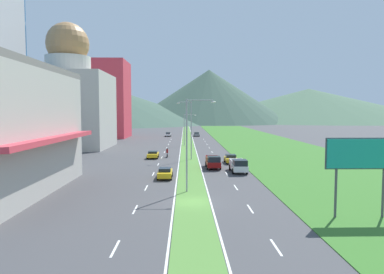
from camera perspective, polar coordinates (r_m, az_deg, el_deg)
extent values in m
plane|color=#424244|center=(33.88, 0.05, -10.60)|extent=(600.00, 600.00, 0.00)
cube|color=#518438|center=(93.16, -0.71, -1.17)|extent=(3.20, 240.00, 0.06)
cube|color=#387028|center=(95.55, 11.75, -1.13)|extent=(24.00, 240.00, 0.06)
cube|color=silver|center=(23.68, -12.39, -17.27)|extent=(0.16, 2.80, 0.01)
cube|color=silver|center=(31.96, -9.23, -11.55)|extent=(0.16, 2.80, 0.01)
cube|color=silver|center=(40.49, -7.45, -8.18)|extent=(0.16, 2.80, 0.01)
cube|color=silver|center=(49.13, -6.31, -5.99)|extent=(0.16, 2.80, 0.01)
cube|color=silver|center=(57.83, -5.52, -4.46)|extent=(0.16, 2.80, 0.01)
cube|color=silver|center=(66.58, -4.94, -3.33)|extent=(0.16, 2.80, 0.01)
cube|color=silver|center=(75.35, -4.49, -2.46)|extent=(0.16, 2.80, 0.01)
cube|color=silver|center=(84.13, -4.14, -1.77)|extent=(0.16, 2.80, 0.01)
cube|color=silver|center=(92.93, -3.85, -1.21)|extent=(0.16, 2.80, 0.01)
cube|color=silver|center=(101.74, -3.61, -0.75)|extent=(0.16, 2.80, 0.01)
cube|color=silver|center=(110.56, -3.42, -0.36)|extent=(0.16, 2.80, 0.01)
cube|color=silver|center=(23.96, 13.50, -17.02)|extent=(0.16, 2.80, 0.01)
cube|color=silver|center=(32.17, 9.44, -11.44)|extent=(0.16, 2.80, 0.01)
cube|color=silver|center=(40.66, 7.14, -8.13)|extent=(0.16, 2.80, 0.01)
cube|color=silver|center=(49.27, 5.65, -5.96)|extent=(0.16, 2.80, 0.01)
cube|color=silver|center=(57.95, 4.62, -4.44)|extent=(0.16, 2.80, 0.01)
cube|color=silver|center=(66.68, 3.86, -3.31)|extent=(0.16, 2.80, 0.01)
cube|color=silver|center=(75.44, 3.28, -2.44)|extent=(0.16, 2.80, 0.01)
cube|color=silver|center=(84.21, 2.81, -1.76)|extent=(0.16, 2.80, 0.01)
cube|color=silver|center=(93.01, 2.44, -1.20)|extent=(0.16, 2.80, 0.01)
cube|color=silver|center=(101.81, 2.13, -0.74)|extent=(0.16, 2.80, 0.01)
cube|color=silver|center=(110.62, 1.87, -0.35)|extent=(0.16, 2.80, 0.01)
cube|color=silver|center=(93.16, -1.78, -1.19)|extent=(0.16, 240.00, 0.01)
cube|color=silver|center=(93.19, 0.37, -1.19)|extent=(0.16, 240.00, 0.01)
cube|color=#D83847|center=(38.56, -22.20, -0.36)|extent=(2.82, 21.86, 0.64)
cube|color=#B7B2A8|center=(88.92, -19.31, 4.03)|extent=(18.83, 18.83, 17.69)
cylinder|color=beige|center=(89.60, -19.48, 10.97)|extent=(10.39, 10.39, 3.96)
sphere|color=#B27F4C|center=(90.35, -19.56, 14.08)|extent=(9.90, 9.90, 9.90)
cube|color=#D83847|center=(121.52, -14.18, 5.91)|extent=(16.11, 16.11, 25.38)
cone|color=#3D5647|center=(278.67, -17.06, 5.54)|extent=(199.86, 199.86, 32.89)
cone|color=#3D5647|center=(280.58, 2.77, 6.62)|extent=(128.14, 128.14, 41.88)
cone|color=#47664C|center=(352.64, 18.40, 4.98)|extent=(233.99, 233.99, 30.49)
cylinder|color=#99999E|center=(37.29, -0.87, -1.45)|extent=(0.18, 0.18, 9.98)
cylinder|color=#99999E|center=(37.11, 1.30, 6.00)|extent=(2.81, 0.21, 0.10)
ellipsoid|color=silver|center=(37.14, 3.47, 5.68)|extent=(0.56, 0.28, 0.20)
cylinder|color=#99999E|center=(62.77, -0.13, 1.04)|extent=(0.18, 0.18, 10.49)
cylinder|color=#99999E|center=(62.73, -1.19, 5.69)|extent=(2.32, 0.17, 0.10)
ellipsoid|color=silver|center=(62.77, -2.26, 5.51)|extent=(0.56, 0.28, 0.20)
cylinder|color=#99999E|center=(88.36, -1.28, 1.16)|extent=(0.18, 0.18, 8.11)
cylinder|color=#99999E|center=(88.19, -0.37, 3.69)|extent=(2.82, 0.22, 0.10)
ellipsoid|color=silver|center=(88.16, 0.55, 3.56)|extent=(0.56, 0.28, 0.20)
cylinder|color=#4C4C51|center=(30.98, 22.31, -8.43)|extent=(0.20, 0.20, 4.08)
cylinder|color=#4C4C51|center=(32.70, 28.62, -7.97)|extent=(0.20, 0.20, 4.08)
cube|color=teal|center=(31.19, 25.82, -2.45)|extent=(5.54, 0.16, 2.36)
cube|color=#4C4C51|center=(31.30, 25.72, -2.43)|extent=(5.74, 0.08, 2.56)
cube|color=slate|center=(123.43, 0.76, 0.41)|extent=(1.88, 4.09, 0.64)
cube|color=black|center=(123.56, 0.76, 0.66)|extent=(1.62, 1.80, 0.43)
cylinder|color=black|center=(122.22, 1.20, 0.22)|extent=(0.22, 0.64, 0.64)
cylinder|color=black|center=(122.16, 0.35, 0.22)|extent=(0.22, 0.64, 0.64)
cylinder|color=black|center=(124.75, 1.15, 0.30)|extent=(0.22, 0.64, 0.64)
cylinder|color=black|center=(124.69, 0.32, 0.30)|extent=(0.22, 0.64, 0.64)
cube|color=yellow|center=(65.59, -6.36, -2.90)|extent=(1.88, 4.20, 0.63)
cube|color=black|center=(65.36, -6.38, -2.46)|extent=(1.62, 1.85, 0.42)
cylinder|color=black|center=(67.00, -7.02, -3.02)|extent=(0.22, 0.64, 0.64)
cylinder|color=black|center=(66.84, -5.48, -3.03)|extent=(0.22, 0.64, 0.64)
cylinder|color=black|center=(64.43, -7.26, -3.31)|extent=(0.22, 0.64, 0.64)
cylinder|color=black|center=(64.27, -5.66, -3.32)|extent=(0.22, 0.64, 0.64)
cube|color=yellow|center=(45.80, -4.41, -5.92)|extent=(1.75, 4.19, 0.64)
cube|color=black|center=(45.54, -4.42, -5.29)|extent=(1.51, 1.84, 0.43)
cylinder|color=black|center=(47.19, -5.34, -6.02)|extent=(0.22, 0.64, 0.64)
cylinder|color=black|center=(47.09, -3.28, -6.03)|extent=(0.22, 0.64, 0.64)
cylinder|color=black|center=(44.64, -5.59, -6.60)|extent=(0.22, 0.64, 0.64)
cylinder|color=black|center=(44.54, -3.41, -6.61)|extent=(0.22, 0.64, 0.64)
cube|color=silver|center=(123.15, -3.90, 0.39)|extent=(1.80, 4.57, 0.62)
cube|color=black|center=(122.93, -3.91, 0.65)|extent=(1.55, 2.01, 0.53)
cylinder|color=black|center=(124.62, -4.26, 0.28)|extent=(0.22, 0.64, 0.64)
cylinder|color=black|center=(124.54, -3.47, 0.29)|extent=(0.22, 0.64, 0.64)
cylinder|color=black|center=(121.80, -4.34, 0.20)|extent=(0.22, 0.64, 0.64)
cylinder|color=black|center=(121.72, -3.52, 0.20)|extent=(0.22, 0.64, 0.64)
cube|color=yellow|center=(59.40, 6.33, -3.63)|extent=(1.90, 4.17, 0.63)
cube|color=black|center=(59.49, 6.31, -3.08)|extent=(1.63, 1.83, 0.48)
cylinder|color=black|center=(58.30, 7.38, -4.09)|extent=(0.22, 0.64, 0.64)
cylinder|color=black|center=(58.06, 5.60, -4.11)|extent=(0.22, 0.64, 0.64)
cylinder|color=black|center=(60.83, 7.02, -3.75)|extent=(0.22, 0.64, 0.64)
cylinder|color=black|center=(60.60, 5.31, -3.76)|extent=(0.22, 0.64, 0.64)
cube|color=silver|center=(50.69, 7.53, -4.78)|extent=(2.00, 5.40, 0.80)
cube|color=black|center=(49.01, 7.82, -4.14)|extent=(1.84, 2.00, 0.80)
cube|color=silver|center=(51.82, 8.38, -3.90)|extent=(0.10, 3.20, 0.44)
cube|color=silver|center=(51.55, 6.31, -3.93)|extent=(0.10, 3.20, 0.44)
cube|color=silver|center=(53.20, 7.10, -3.68)|extent=(1.84, 0.10, 0.44)
cylinder|color=black|center=(49.33, 8.91, -5.51)|extent=(0.26, 0.80, 0.80)
cylinder|color=black|center=(49.04, 6.69, -5.55)|extent=(0.26, 0.80, 0.80)
cylinder|color=black|center=(52.48, 8.30, -4.93)|extent=(0.26, 0.80, 0.80)
cylinder|color=black|center=(52.20, 6.21, -4.96)|extent=(0.26, 0.80, 0.80)
cube|color=maroon|center=(53.97, 3.43, -4.21)|extent=(2.00, 5.40, 0.80)
cube|color=black|center=(52.28, 3.57, -3.60)|extent=(1.84, 2.00, 0.80)
cube|color=maroon|center=(55.05, 4.32, -3.40)|extent=(0.10, 3.20, 0.44)
cube|color=maroon|center=(54.91, 2.36, -3.41)|extent=(0.10, 3.20, 0.44)
cube|color=maroon|center=(56.50, 3.22, -3.20)|extent=(1.84, 0.10, 0.44)
cylinder|color=black|center=(52.52, 4.62, -4.89)|extent=(0.26, 0.80, 0.80)
cylinder|color=black|center=(52.36, 2.52, -4.91)|extent=(0.26, 0.80, 0.80)
cylinder|color=black|center=(55.71, 4.28, -4.37)|extent=(0.26, 0.80, 0.80)
cylinder|color=black|center=(55.56, 2.31, -4.38)|extent=(0.26, 0.80, 0.80)
cylinder|color=black|center=(67.36, -4.02, -2.98)|extent=(0.10, 0.60, 0.60)
cylinder|color=black|center=(65.98, -4.08, -3.13)|extent=(0.12, 0.60, 0.60)
cube|color=black|center=(66.65, -4.05, -2.91)|extent=(0.20, 1.12, 0.25)
ellipsoid|color=black|center=(66.80, -4.04, -2.58)|extent=(0.24, 0.44, 0.24)
cube|color=maroon|center=(66.46, -4.06, -2.30)|extent=(0.36, 0.28, 0.70)
sphere|color=black|center=(66.46, -4.06, -1.89)|extent=(0.26, 0.26, 0.26)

